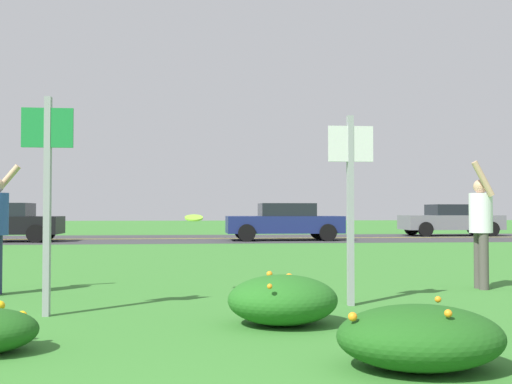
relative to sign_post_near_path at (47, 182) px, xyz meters
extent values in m
plane|color=#387A2D|center=(1.03, 6.64, -1.48)|extent=(120.00, 120.00, 0.00)
cube|color=#38383A|center=(1.03, 19.11, -1.48)|extent=(120.00, 8.13, 0.01)
cube|color=yellow|center=(1.03, 19.11, -1.47)|extent=(120.00, 0.16, 0.00)
ellipsoid|color=#1E5619|center=(3.26, -2.67, -1.25)|extent=(1.24, 1.04, 0.47)
sphere|color=orange|center=(3.36, -2.52, -1.09)|extent=(0.06, 0.06, 0.06)
sphere|color=orange|center=(3.53, -2.35, -1.02)|extent=(0.05, 0.05, 0.05)
sphere|color=orange|center=(3.43, -2.91, -1.11)|extent=(0.07, 0.07, 0.07)
sphere|color=orange|center=(3.10, -2.23, -1.19)|extent=(0.07, 0.07, 0.07)
sphere|color=orange|center=(3.10, -2.76, -1.22)|extent=(0.08, 0.08, 0.08)
sphere|color=orange|center=(2.73, -2.74, -1.08)|extent=(0.07, 0.07, 0.07)
sphere|color=orange|center=(3.34, -2.98, -1.02)|extent=(0.06, 0.06, 0.06)
sphere|color=yellow|center=(-0.07, -1.45, -1.14)|extent=(0.09, 0.09, 0.09)
sphere|color=yellow|center=(0.13, -1.52, -1.23)|extent=(0.09, 0.09, 0.09)
ellipsoid|color=#23661E|center=(2.52, -0.79, -1.23)|extent=(1.13, 1.05, 0.51)
sphere|color=orange|center=(2.61, -1.09, -1.15)|extent=(0.08, 0.08, 0.08)
sphere|color=orange|center=(2.75, -0.88, -1.13)|extent=(0.06, 0.06, 0.06)
sphere|color=orange|center=(2.40, -0.67, -0.97)|extent=(0.06, 0.06, 0.06)
sphere|color=orange|center=(2.60, -0.67, -1.01)|extent=(0.08, 0.08, 0.08)
sphere|color=orange|center=(2.32, -1.27, -1.03)|extent=(0.05, 0.05, 0.05)
sphere|color=orange|center=(2.34, -1.08, -1.11)|extent=(0.08, 0.08, 0.08)
cube|color=#93969B|center=(0.00, 0.01, -0.26)|extent=(0.07, 0.10, 2.43)
cube|color=#197F38|center=(0.00, -0.02, 0.60)|extent=(0.56, 0.03, 0.44)
cube|color=#93969B|center=(3.54, 0.42, -0.31)|extent=(0.07, 0.10, 2.34)
cube|color=silver|center=(3.54, 0.39, 0.51)|extent=(0.56, 0.03, 0.44)
cylinder|color=tan|center=(-1.03, 2.07, 0.11)|extent=(0.42, 0.09, 0.48)
cylinder|color=silver|center=(5.89, 1.81, -0.35)|extent=(0.34, 0.34, 0.59)
sphere|color=tan|center=(5.89, 1.81, 0.05)|extent=(0.21, 0.21, 0.21)
cylinder|color=#4C4742|center=(5.89, 1.72, -1.06)|extent=(0.14, 0.14, 0.83)
cylinder|color=#4C4742|center=(5.89, 1.89, -1.06)|extent=(0.14, 0.14, 0.83)
cylinder|color=tan|center=(5.84, 1.61, 0.15)|extent=(0.34, 0.09, 0.53)
cylinder|color=tan|center=(5.88, 2.00, -0.37)|extent=(0.11, 0.09, 0.56)
cylinder|color=#8CD133|center=(1.63, 1.75, -0.41)|extent=(0.26, 0.25, 0.09)
torus|color=#8CD133|center=(1.63, 1.75, -0.42)|extent=(0.26, 0.25, 0.09)
cube|color=slate|center=(13.64, 20.94, -0.86)|extent=(4.50, 1.82, 0.66)
cube|color=black|center=(13.74, 20.94, -0.29)|extent=(2.10, 1.64, 0.52)
cylinder|color=black|center=(12.09, 20.05, -1.15)|extent=(0.66, 0.22, 0.66)
cylinder|color=black|center=(12.09, 21.83, -1.15)|extent=(0.66, 0.22, 0.66)
cylinder|color=black|center=(15.19, 20.05, -1.15)|extent=(0.66, 0.22, 0.66)
cylinder|color=black|center=(15.19, 21.83, -1.15)|extent=(0.66, 0.22, 0.66)
cube|color=navy|center=(5.28, 17.28, -0.86)|extent=(4.50, 1.82, 0.66)
cube|color=black|center=(5.38, 17.28, -0.29)|extent=(2.10, 1.64, 0.52)
cylinder|color=black|center=(3.73, 16.39, -1.15)|extent=(0.66, 0.22, 0.66)
cylinder|color=black|center=(3.73, 18.17, -1.15)|extent=(0.66, 0.22, 0.66)
cylinder|color=black|center=(6.83, 16.39, -1.15)|extent=(0.66, 0.22, 0.66)
cylinder|color=black|center=(6.83, 18.17, -1.15)|extent=(0.66, 0.22, 0.66)
cube|color=black|center=(-5.40, 17.28, -0.29)|extent=(2.10, 1.64, 0.52)
cylinder|color=black|center=(-3.95, 16.39, -1.15)|extent=(0.66, 0.22, 0.66)
cylinder|color=black|center=(-3.95, 18.17, -1.15)|extent=(0.66, 0.22, 0.66)
camera|label=1|loc=(1.56, -7.18, -0.31)|focal=44.27mm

